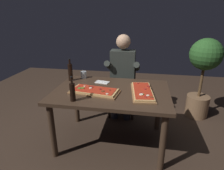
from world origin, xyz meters
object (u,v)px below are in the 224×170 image
(potted_plant_corner, at_px, (203,70))
(diner_chair, at_px, (123,85))
(pizza_rectangular_front, at_px, (94,91))
(wine_bottle_dark, at_px, (70,72))
(oil_bottle_amber, at_px, (72,92))
(dining_table, at_px, (111,97))
(tumbler_near_camera, at_px, (84,75))
(seated_diner, at_px, (122,73))
(pizza_rectangular_left, at_px, (142,92))

(potted_plant_corner, bearing_deg, diner_chair, -176.85)
(pizza_rectangular_front, xyz_separation_m, wine_bottle_dark, (-0.44, 0.37, 0.11))
(diner_chair, xyz_separation_m, potted_plant_corner, (1.24, 0.07, 0.31))
(oil_bottle_amber, bearing_deg, diner_chair, 71.84)
(oil_bottle_amber, bearing_deg, pizza_rectangular_front, 57.09)
(dining_table, distance_m, diner_chair, 0.87)
(dining_table, height_order, tumbler_near_camera, tumbler_near_camera)
(dining_table, height_order, seated_diner, seated_diner)
(tumbler_near_camera, height_order, potted_plant_corner, potted_plant_corner)
(oil_bottle_amber, bearing_deg, wine_bottle_dark, 113.34)
(pizza_rectangular_front, height_order, tumbler_near_camera, tumbler_near_camera)
(dining_table, xyz_separation_m, diner_chair, (0.05, 0.86, -0.16))
(tumbler_near_camera, bearing_deg, pizza_rectangular_front, -59.66)
(seated_diner, distance_m, potted_plant_corner, 1.26)
(pizza_rectangular_left, distance_m, oil_bottle_amber, 0.81)
(pizza_rectangular_front, height_order, wine_bottle_dark, wine_bottle_dark)
(wine_bottle_dark, xyz_separation_m, seated_diner, (0.67, 0.47, -0.12))
(tumbler_near_camera, height_order, diner_chair, diner_chair)
(dining_table, bearing_deg, pizza_rectangular_left, -4.31)
(pizza_rectangular_front, relative_size, diner_chair, 0.70)
(pizza_rectangular_front, bearing_deg, pizza_rectangular_left, 7.58)
(dining_table, xyz_separation_m, potted_plant_corner, (1.29, 0.92, 0.15))
(pizza_rectangular_left, relative_size, seated_diner, 0.47)
(pizza_rectangular_front, distance_m, wine_bottle_dark, 0.58)
(tumbler_near_camera, bearing_deg, oil_bottle_amber, -80.63)
(dining_table, height_order, pizza_rectangular_front, pizza_rectangular_front)
(pizza_rectangular_left, distance_m, wine_bottle_dark, 1.04)
(pizza_rectangular_left, relative_size, oil_bottle_amber, 2.27)
(pizza_rectangular_left, bearing_deg, pizza_rectangular_front, -172.42)
(pizza_rectangular_front, bearing_deg, oil_bottle_amber, -122.91)
(seated_diner, bearing_deg, oil_bottle_amber, -110.00)
(pizza_rectangular_front, distance_m, diner_chair, 1.02)
(dining_table, relative_size, tumbler_near_camera, 14.34)
(diner_chair, bearing_deg, tumbler_near_camera, -138.71)
(pizza_rectangular_front, bearing_deg, potted_plant_corner, 34.87)
(pizza_rectangular_front, distance_m, tumbler_near_camera, 0.58)
(dining_table, bearing_deg, wine_bottle_dark, 157.09)
(wine_bottle_dark, xyz_separation_m, potted_plant_corner, (1.91, 0.66, -0.07))
(diner_chair, bearing_deg, seated_diner, -90.00)
(oil_bottle_amber, height_order, diner_chair, oil_bottle_amber)
(dining_table, relative_size, diner_chair, 1.61)
(seated_diner, xyz_separation_m, potted_plant_corner, (1.24, 0.19, 0.05))
(wine_bottle_dark, distance_m, potted_plant_corner, 2.02)
(dining_table, bearing_deg, pizza_rectangular_front, -150.93)
(seated_diner, bearing_deg, pizza_rectangular_front, -105.47)
(dining_table, bearing_deg, seated_diner, 86.37)
(wine_bottle_dark, xyz_separation_m, diner_chair, (0.67, 0.59, -0.38))
(pizza_rectangular_left, bearing_deg, seated_diner, 113.33)
(oil_bottle_amber, bearing_deg, potted_plant_corner, 38.07)
(dining_table, relative_size, pizza_rectangular_left, 2.26)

